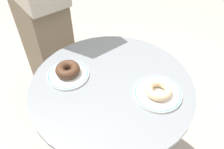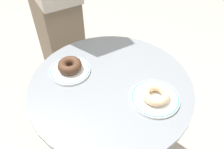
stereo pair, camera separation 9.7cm
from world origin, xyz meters
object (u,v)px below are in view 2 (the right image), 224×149
cafe_table (111,111)px  plate_left (70,70)px  donut_glazed (156,95)px  donut_chocolate (70,65)px  plate_right (155,98)px

cafe_table → plate_left: bearing=-166.9°
plate_left → donut_glazed: size_ratio=1.66×
donut_chocolate → plate_right: bearing=10.8°
cafe_table → donut_chocolate: donut_chocolate is taller
plate_left → plate_right: (0.39, 0.08, 0.00)m
cafe_table → donut_glazed: size_ratio=6.43×
cafe_table → plate_right: bearing=10.4°
plate_left → plate_right: 0.39m
cafe_table → donut_glazed: donut_glazed is taller
cafe_table → plate_left: 0.28m
plate_right → donut_glazed: bearing=166.0°
donut_chocolate → donut_glazed: (0.39, 0.07, -0.00)m
cafe_table → donut_glazed: bearing=10.4°
plate_left → donut_chocolate: (-0.00, 0.01, 0.03)m
plate_left → donut_glazed: donut_glazed is taller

